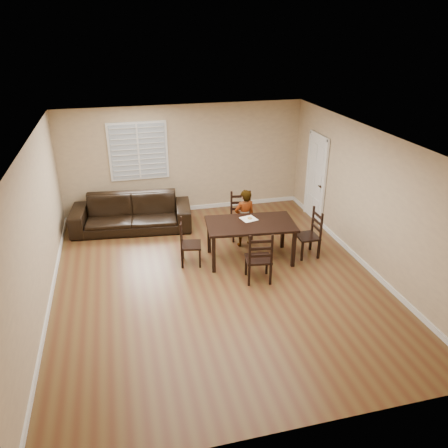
{
  "coord_description": "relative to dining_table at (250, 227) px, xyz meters",
  "views": [
    {
      "loc": [
        -1.58,
        -6.91,
        4.46
      ],
      "look_at": [
        0.22,
        0.32,
        1.0
      ],
      "focal_mm": 35.0,
      "sensor_mm": 36.0,
      "label": 1
    }
  ],
  "objects": [
    {
      "name": "chair_left",
      "position": [
        -1.31,
        0.15,
        -0.3
      ],
      "size": [
        0.47,
        0.5,
        0.96
      ],
      "rotation": [
        0.0,
        0.0,
        1.39
      ],
      "color": "black",
      "rests_on": "ground"
    },
    {
      "name": "sofa",
      "position": [
        -2.26,
        2.07,
        -0.33
      ],
      "size": [
        2.83,
        1.36,
        0.8
      ],
      "primitive_type": "imported",
      "rotation": [
        0.0,
        0.0,
        -0.11
      ],
      "color": "black",
      "rests_on": "ground"
    },
    {
      "name": "ground",
      "position": [
        -0.84,
        -0.61,
        -0.73
      ],
      "size": [
        7.0,
        7.0,
        0.0
      ],
      "primitive_type": "plane",
      "color": "brown",
      "rests_on": "ground"
    },
    {
      "name": "chair_near",
      "position": [
        0.12,
        1.11,
        -0.25
      ],
      "size": [
        0.53,
        0.5,
        1.05
      ],
      "rotation": [
        0.0,
        0.0,
        -0.14
      ],
      "color": "black",
      "rests_on": "ground"
    },
    {
      "name": "dining_table",
      "position": [
        0.0,
        0.0,
        0.0
      ],
      "size": [
        1.84,
        1.16,
        0.82
      ],
      "rotation": [
        0.0,
        0.0,
        -0.1
      ],
      "color": "black",
      "rests_on": "ground"
    },
    {
      "name": "chair_far",
      "position": [
        -0.1,
        -0.92,
        -0.26
      ],
      "size": [
        0.52,
        0.5,
        1.03
      ],
      "rotation": [
        0.0,
        0.0,
        3.0
      ],
      "color": "black",
      "rests_on": "ground"
    },
    {
      "name": "chair_right",
      "position": [
        1.32,
        -0.12,
        -0.27
      ],
      "size": [
        0.43,
        0.46,
        1.01
      ],
      "rotation": [
        0.0,
        0.0,
        -1.56
      ],
      "color": "black",
      "rests_on": "ground"
    },
    {
      "name": "room",
      "position": [
        -0.81,
        -0.44,
        1.07
      ],
      "size": [
        6.04,
        7.04,
        2.72
      ],
      "color": "tan",
      "rests_on": "ground"
    },
    {
      "name": "child",
      "position": [
        0.07,
        0.63,
        -0.09
      ],
      "size": [
        0.51,
        0.37,
        1.29
      ],
      "primitive_type": "imported",
      "rotation": [
        0.0,
        0.0,
        3.28
      ],
      "color": "gray",
      "rests_on": "ground"
    },
    {
      "name": "napkin",
      "position": [
        0.02,
        0.2,
        0.09
      ],
      "size": [
        0.35,
        0.35,
        0.0
      ],
      "primitive_type": "cube",
      "rotation": [
        0.0,
        0.0,
        0.24
      ],
      "color": "silver",
      "rests_on": "dining_table"
    },
    {
      "name": "donut",
      "position": [
        0.04,
        0.19,
        0.11
      ],
      "size": [
        0.09,
        0.09,
        0.03
      ],
      "color": "#BC8943",
      "rests_on": "napkin"
    }
  ]
}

